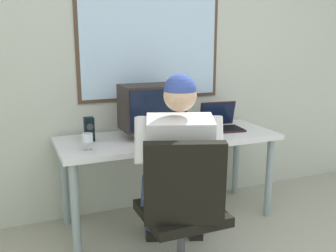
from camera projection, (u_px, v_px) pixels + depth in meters
The scene contains 8 objects.
wall_rear at pixel (167, 55), 3.30m from camera, with size 5.66×0.08×2.60m.
desk at pixel (169, 146), 3.06m from camera, with size 1.71×0.64×0.71m.
office_chair at pixel (183, 204), 2.21m from camera, with size 0.56×0.58×0.94m.
person_seated at pixel (178, 169), 2.44m from camera, with size 0.68×0.88×1.27m.
crt_monitor at pixel (152, 107), 2.97m from camera, with size 0.48×0.29×0.40m.
laptop at pixel (220, 122), 3.26m from camera, with size 0.34×0.31×0.22m.
wine_glass at pixel (88, 139), 2.64m from camera, with size 0.07×0.07×0.12m.
desk_speaker at pixel (89, 129), 2.87m from camera, with size 0.07×0.08×0.18m.
Camera 1 is at (-1.28, -0.92, 1.48)m, focal length 41.55 mm.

